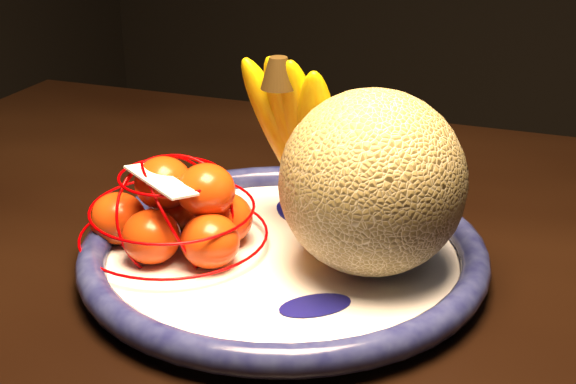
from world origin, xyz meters
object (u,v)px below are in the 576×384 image
at_px(fruit_bowl, 283,254).
at_px(mandarin_bag, 177,214).
at_px(cantaloupe, 372,182).
at_px(banana_bunch, 302,131).

distance_m(fruit_bowl, mandarin_bag, 0.10).
height_order(fruit_bowl, cantaloupe, cantaloupe).
height_order(cantaloupe, banana_bunch, banana_bunch).
distance_m(fruit_bowl, cantaloupe, 0.11).
height_order(cantaloupe, mandarin_bag, cantaloupe).
height_order(fruit_bowl, banana_bunch, banana_bunch).
xyz_separation_m(fruit_bowl, cantaloupe, (0.08, 0.01, 0.08)).
xyz_separation_m(cantaloupe, banana_bunch, (-0.09, 0.06, 0.01)).
bearing_deg(cantaloupe, banana_bunch, 147.34).
distance_m(banana_bunch, mandarin_bag, 0.14).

